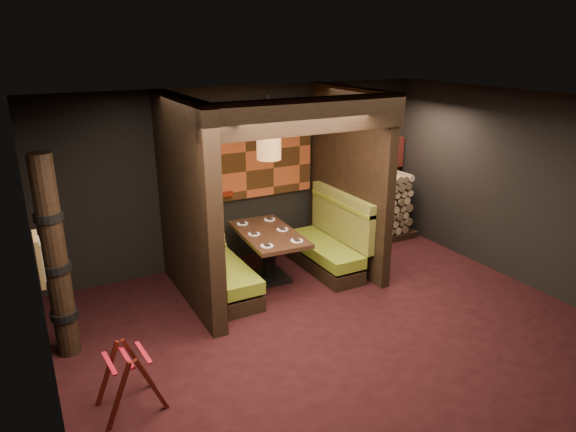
{
  "coord_description": "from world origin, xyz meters",
  "views": [
    {
      "loc": [
        -3.25,
        -4.74,
        3.51
      ],
      "look_at": [
        0.0,
        1.3,
        1.15
      ],
      "focal_mm": 32.0,
      "sensor_mm": 36.0,
      "label": 1
    }
  ],
  "objects_px": {
    "booth_bench_right": "(329,245)",
    "pendant_lamp": "(269,144)",
    "luggage_rack": "(129,377)",
    "totem_column": "(56,260)",
    "dining_table": "(269,247)",
    "firewood_stack": "(371,208)",
    "booth_bench_left": "(218,269)"
  },
  "relations": [
    {
      "from": "totem_column",
      "to": "firewood_stack",
      "type": "bearing_deg",
      "value": 13.19
    },
    {
      "from": "booth_bench_left",
      "to": "booth_bench_right",
      "type": "height_order",
      "value": "same"
    },
    {
      "from": "totem_column",
      "to": "firewood_stack",
      "type": "distance_m",
      "value": 5.51
    },
    {
      "from": "booth_bench_right",
      "to": "luggage_rack",
      "type": "height_order",
      "value": "booth_bench_right"
    },
    {
      "from": "booth_bench_left",
      "to": "totem_column",
      "type": "height_order",
      "value": "totem_column"
    },
    {
      "from": "dining_table",
      "to": "pendant_lamp",
      "type": "relative_size",
      "value": 1.6
    },
    {
      "from": "booth_bench_right",
      "to": "pendant_lamp",
      "type": "bearing_deg",
      "value": 177.92
    },
    {
      "from": "pendant_lamp",
      "to": "totem_column",
      "type": "height_order",
      "value": "pendant_lamp"
    },
    {
      "from": "pendant_lamp",
      "to": "luggage_rack",
      "type": "distance_m",
      "value": 3.63
    },
    {
      "from": "booth_bench_right",
      "to": "luggage_rack",
      "type": "bearing_deg",
      "value": -152.07
    },
    {
      "from": "booth_bench_left",
      "to": "luggage_rack",
      "type": "distance_m",
      "value": 2.5
    },
    {
      "from": "booth_bench_left",
      "to": "totem_column",
      "type": "bearing_deg",
      "value": -165.25
    },
    {
      "from": "luggage_rack",
      "to": "dining_table",
      "type": "bearing_deg",
      "value": 38.03
    },
    {
      "from": "luggage_rack",
      "to": "booth_bench_left",
      "type": "bearing_deg",
      "value": 48.7
    },
    {
      "from": "booth_bench_right",
      "to": "luggage_rack",
      "type": "xyz_separation_m",
      "value": [
        -3.54,
        -1.88,
        -0.05
      ]
    },
    {
      "from": "pendant_lamp",
      "to": "firewood_stack",
      "type": "bearing_deg",
      "value": 15.53
    },
    {
      "from": "luggage_rack",
      "to": "totem_column",
      "type": "xyz_separation_m",
      "value": [
        -0.44,
        1.33,
        0.83
      ]
    },
    {
      "from": "dining_table",
      "to": "pendant_lamp",
      "type": "xyz_separation_m",
      "value": [
        -0.0,
        -0.05,
        1.59
      ]
    },
    {
      "from": "booth_bench_left",
      "to": "firewood_stack",
      "type": "xyz_separation_m",
      "value": [
        3.25,
        0.7,
        0.21
      ]
    },
    {
      "from": "dining_table",
      "to": "firewood_stack",
      "type": "height_order",
      "value": "firewood_stack"
    },
    {
      "from": "booth_bench_right",
      "to": "dining_table",
      "type": "xyz_separation_m",
      "value": [
        -1.03,
        0.09,
        0.14
      ]
    },
    {
      "from": "pendant_lamp",
      "to": "totem_column",
      "type": "distance_m",
      "value": 3.15
    },
    {
      "from": "pendant_lamp",
      "to": "luggage_rack",
      "type": "bearing_deg",
      "value": -142.68
    },
    {
      "from": "booth_bench_left",
      "to": "pendant_lamp",
      "type": "relative_size",
      "value": 1.69
    },
    {
      "from": "luggage_rack",
      "to": "pendant_lamp",
      "type": "bearing_deg",
      "value": 37.32
    },
    {
      "from": "firewood_stack",
      "to": "dining_table",
      "type": "bearing_deg",
      "value": -165.59
    },
    {
      "from": "totem_column",
      "to": "firewood_stack",
      "type": "xyz_separation_m",
      "value": [
        5.33,
        1.25,
        -0.57
      ]
    },
    {
      "from": "booth_bench_left",
      "to": "pendant_lamp",
      "type": "distance_m",
      "value": 1.93
    },
    {
      "from": "booth_bench_right",
      "to": "dining_table",
      "type": "height_order",
      "value": "booth_bench_right"
    },
    {
      "from": "luggage_rack",
      "to": "firewood_stack",
      "type": "distance_m",
      "value": 5.54
    },
    {
      "from": "luggage_rack",
      "to": "booth_bench_right",
      "type": "bearing_deg",
      "value": 27.93
    },
    {
      "from": "dining_table",
      "to": "luggage_rack",
      "type": "xyz_separation_m",
      "value": [
        -2.51,
        -1.97,
        -0.19
      ]
    }
  ]
}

